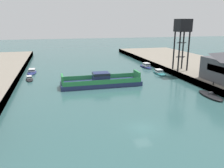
% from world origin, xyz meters
% --- Properties ---
extents(ground_plane, '(400.00, 400.00, 0.00)m').
position_xyz_m(ground_plane, '(0.00, 0.00, 0.00)').
color(ground_plane, '#335B5B').
extents(chain_ferry, '(20.24, 6.06, 3.42)m').
position_xyz_m(chain_ferry, '(-1.24, 25.35, 1.06)').
color(chain_ferry, navy).
rests_on(chain_ferry, ground).
extents(moored_boat_near_left, '(3.00, 7.55, 1.34)m').
position_xyz_m(moored_boat_near_left, '(19.26, 34.53, 0.50)').
color(moored_boat_near_left, '#237075').
rests_on(moored_boat_near_left, ground).
extents(moored_boat_near_right, '(2.78, 8.01, 1.69)m').
position_xyz_m(moored_boat_near_right, '(19.24, 45.14, 0.63)').
color(moored_boat_near_right, navy).
rests_on(moored_boat_near_right, ground).
extents(moored_boat_mid_left, '(2.58, 5.61, 1.13)m').
position_xyz_m(moored_boat_mid_left, '(-19.45, 36.07, 0.42)').
color(moored_boat_mid_left, black).
rests_on(moored_boat_mid_left, ground).
extents(moored_boat_mid_right, '(2.87, 7.95, 1.25)m').
position_xyz_m(moored_boat_mid_right, '(-19.50, 45.68, 0.46)').
color(moored_boat_mid_right, navy).
rests_on(moored_boat_mid_right, ground).
extents(moored_boat_far_left, '(3.21, 8.16, 1.06)m').
position_xyz_m(moored_boat_far_left, '(19.92, 10.69, 0.29)').
color(moored_boat_far_left, black).
rests_on(moored_boat_far_left, ground).
extents(crane_tower, '(3.89, 3.89, 14.89)m').
position_xyz_m(crane_tower, '(24.30, 31.10, 13.67)').
color(crane_tower, black).
rests_on(crane_tower, quay_right).
extents(bollard_right_far, '(0.32, 0.32, 0.71)m').
position_xyz_m(bollard_right_far, '(22.87, 13.83, 2.05)').
color(bollard_right_far, black).
rests_on(bollard_right_far, quay_right).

